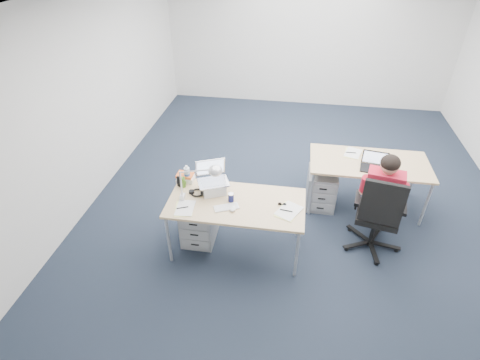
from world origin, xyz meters
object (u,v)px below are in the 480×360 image
(water_bottle, at_px, (187,174))
(desk_lamp, at_px, (194,182))
(drawer_pedestal_far, at_px, (321,188))
(dark_laptop, at_px, (375,162))
(office_chair, at_px, (374,228))
(book_stack, at_px, (185,177))
(sunglasses, at_px, (282,204))
(seated_person, at_px, (380,197))
(can_koozie, at_px, (231,197))
(cordless_phone, at_px, (179,181))
(desk_far, at_px, (369,165))
(desk_near, at_px, (236,205))
(drawer_pedestal_near, at_px, (199,221))
(wireless_keyboard, at_px, (226,207))
(silver_laptop, at_px, (213,179))
(bear_figurine, at_px, (183,182))
(computer_mouse, at_px, (233,209))
(headphones, at_px, (197,192))
(far_cup, at_px, (383,158))

(water_bottle, bearing_deg, desk_lamp, -61.09)
(drawer_pedestal_far, relative_size, dark_laptop, 1.66)
(office_chair, bearing_deg, desk_lamp, -160.64)
(book_stack, xyz_separation_m, sunglasses, (1.24, -0.31, -0.04))
(seated_person, bearing_deg, desk_lamp, -155.27)
(can_koozie, xyz_separation_m, cordless_phone, (-0.69, 0.19, 0.02))
(desk_far, xyz_separation_m, water_bottle, (-2.33, -0.85, 0.16))
(desk_near, bearing_deg, desk_far, 35.22)
(drawer_pedestal_far, xyz_separation_m, book_stack, (-1.76, -0.74, 0.50))
(drawer_pedestal_near, height_order, book_stack, book_stack)
(desk_far, xyz_separation_m, sunglasses, (-1.12, -1.14, 0.06))
(wireless_keyboard, xyz_separation_m, dark_laptop, (1.77, 1.10, 0.11))
(water_bottle, bearing_deg, silver_laptop, -23.06)
(office_chair, relative_size, silver_laptop, 2.98)
(wireless_keyboard, distance_m, dark_laptop, 2.08)
(bear_figurine, xyz_separation_m, dark_laptop, (2.37, 0.78, 0.04))
(bear_figurine, bearing_deg, computer_mouse, -36.02)
(drawer_pedestal_far, bearing_deg, drawer_pedestal_near, -147.73)
(headphones, relative_size, far_cup, 2.42)
(far_cup, bearing_deg, sunglasses, -137.34)
(computer_mouse, height_order, bear_figurine, bear_figurine)
(drawer_pedestal_far, height_order, bear_figurine, bear_figurine)
(water_bottle, xyz_separation_m, desk_lamp, (0.20, -0.36, 0.15))
(drawer_pedestal_near, distance_m, sunglasses, 1.13)
(silver_laptop, bearing_deg, book_stack, 131.83)
(office_chair, xyz_separation_m, can_koozie, (-1.74, -0.27, 0.46))
(seated_person, xyz_separation_m, cordless_phone, (-2.46, -0.26, 0.13))
(drawer_pedestal_near, distance_m, desk_lamp, 0.73)
(silver_laptop, bearing_deg, desk_lamp, -154.83)
(water_bottle, bearing_deg, headphones, -50.52)
(desk_far, distance_m, book_stack, 2.51)
(silver_laptop, xyz_separation_m, dark_laptop, (1.98, 0.82, -0.07))
(seated_person, bearing_deg, silver_laptop, -159.66)
(desk_far, distance_m, headphones, 2.40)
(computer_mouse, xyz_separation_m, book_stack, (-0.70, 0.49, 0.03))
(drawer_pedestal_far, bearing_deg, desk_near, -134.29)
(seated_person, distance_m, cordless_phone, 2.47)
(drawer_pedestal_near, xyz_separation_m, dark_laptop, (2.17, 0.87, 0.58))
(headphones, bearing_deg, computer_mouse, -28.78)
(sunglasses, bearing_deg, drawer_pedestal_far, 64.36)
(office_chair, relative_size, cordless_phone, 7.86)
(cordless_phone, bearing_deg, drawer_pedestal_near, 2.01)
(drawer_pedestal_near, relative_size, wireless_keyboard, 1.93)
(computer_mouse, height_order, dark_laptop, dark_laptop)
(office_chair, xyz_separation_m, silver_laptop, (-1.98, -0.12, 0.60))
(can_koozie, xyz_separation_m, dark_laptop, (1.74, 0.97, 0.07))
(office_chair, bearing_deg, can_koozie, -160.28)
(seated_person, height_order, dark_laptop, seated_person)
(office_chair, distance_m, computer_mouse, 1.79)
(desk_far, bearing_deg, drawer_pedestal_near, -153.62)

